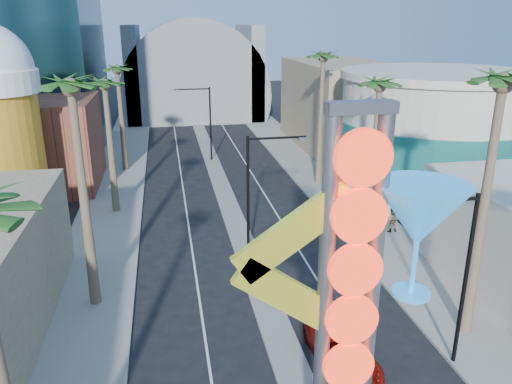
# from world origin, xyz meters

# --- Properties ---
(sidewalk_west) EXTENTS (5.00, 100.00, 0.15)m
(sidewalk_west) POSITION_xyz_m (-9.50, 35.00, 0.07)
(sidewalk_west) COLOR gray
(sidewalk_west) RESTS_ON ground
(sidewalk_east) EXTENTS (5.00, 100.00, 0.15)m
(sidewalk_east) POSITION_xyz_m (9.50, 35.00, 0.07)
(sidewalk_east) COLOR gray
(sidewalk_east) RESTS_ON ground
(median) EXTENTS (1.60, 84.00, 0.15)m
(median) POSITION_xyz_m (0.00, 38.00, 0.07)
(median) COLOR gray
(median) RESTS_ON ground
(brick_filler_west) EXTENTS (10.00, 10.00, 8.00)m
(brick_filler_west) POSITION_xyz_m (-16.00, 38.00, 4.00)
(brick_filler_west) COLOR brown
(brick_filler_west) RESTS_ON ground
(filler_east) EXTENTS (10.00, 20.00, 10.00)m
(filler_east) POSITION_xyz_m (16.00, 48.00, 5.00)
(filler_east) COLOR #8D745B
(filler_east) RESTS_ON ground
(turquoise_building) EXTENTS (16.60, 16.60, 10.60)m
(turquoise_building) POSITION_xyz_m (18.00, 30.00, 5.25)
(turquoise_building) COLOR beige
(turquoise_building) RESTS_ON ground
(canopy) EXTENTS (22.00, 16.00, 22.00)m
(canopy) POSITION_xyz_m (0.00, 72.00, 4.31)
(canopy) COLOR slate
(canopy) RESTS_ON ground
(neon_sign) EXTENTS (6.53, 2.60, 12.55)m
(neon_sign) POSITION_xyz_m (0.82, 2.96, 7.31)
(neon_sign) COLOR gray
(neon_sign) RESTS_ON ground
(streetlight_0) EXTENTS (3.79, 0.25, 8.00)m
(streetlight_0) POSITION_xyz_m (0.55, 20.00, 4.88)
(streetlight_0) COLOR black
(streetlight_0) RESTS_ON ground
(streetlight_1) EXTENTS (3.79, 0.25, 8.00)m
(streetlight_1) POSITION_xyz_m (-0.55, 44.00, 4.88)
(streetlight_1) COLOR black
(streetlight_1) RESTS_ON ground
(streetlight_2) EXTENTS (3.45, 0.25, 8.00)m
(streetlight_2) POSITION_xyz_m (6.72, 8.00, 4.83)
(streetlight_2) COLOR black
(streetlight_2) RESTS_ON ground
(palm_1) EXTENTS (2.40, 2.40, 12.70)m
(palm_1) POSITION_xyz_m (-9.00, 16.00, 10.82)
(palm_1) COLOR brown
(palm_1) RESTS_ON ground
(palm_2) EXTENTS (2.40, 2.40, 11.20)m
(palm_2) POSITION_xyz_m (-9.00, 30.00, 9.48)
(palm_2) COLOR brown
(palm_2) RESTS_ON ground
(palm_3) EXTENTS (2.40, 2.40, 11.20)m
(palm_3) POSITION_xyz_m (-9.00, 42.00, 9.48)
(palm_3) COLOR brown
(palm_3) RESTS_ON ground
(palm_5) EXTENTS (2.40, 2.40, 13.20)m
(palm_5) POSITION_xyz_m (9.00, 10.00, 11.27)
(palm_5) COLOR brown
(palm_5) RESTS_ON ground
(palm_6) EXTENTS (2.40, 2.40, 11.70)m
(palm_6) POSITION_xyz_m (9.00, 22.00, 9.93)
(palm_6) COLOR brown
(palm_6) RESTS_ON ground
(palm_7) EXTENTS (2.40, 2.40, 12.70)m
(palm_7) POSITION_xyz_m (9.00, 34.00, 10.82)
(palm_7) COLOR brown
(palm_7) RESTS_ON ground
(red_pickup) EXTENTS (2.60, 5.33, 1.46)m
(red_pickup) POSITION_xyz_m (2.26, 8.81, 0.73)
(red_pickup) COLOR maroon
(red_pickup) RESTS_ON ground
(pedestrian_b) EXTENTS (0.90, 0.70, 1.81)m
(pedestrian_b) POSITION_xyz_m (10.68, 22.02, 1.06)
(pedestrian_b) COLOR gray
(pedestrian_b) RESTS_ON sidewalk_east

